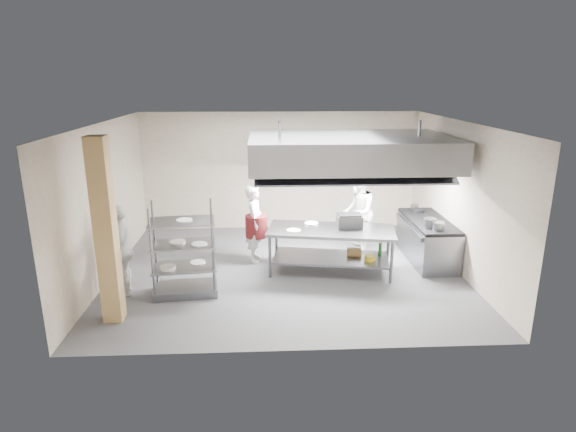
{
  "coord_description": "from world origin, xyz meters",
  "views": [
    {
      "loc": [
        -0.42,
        -9.16,
        3.83
      ],
      "look_at": [
        0.05,
        0.2,
        1.11
      ],
      "focal_mm": 30.0,
      "sensor_mm": 36.0,
      "label": 1
    }
  ],
  "objects_px": {
    "island": "(331,250)",
    "chef_plating": "(122,250)",
    "griddle": "(349,221)",
    "stockpot": "(430,223)",
    "pass_rack": "(183,249)",
    "cooking_range": "(427,241)",
    "chef_line": "(358,212)",
    "chef_head": "(255,223)"
  },
  "relations": [
    {
      "from": "pass_rack",
      "to": "chef_line",
      "type": "distance_m",
      "value": 4.09
    },
    {
      "from": "griddle",
      "to": "stockpot",
      "type": "relative_size",
      "value": 1.87
    },
    {
      "from": "stockpot",
      "to": "cooking_range",
      "type": "bearing_deg",
      "value": 73.0
    },
    {
      "from": "island",
      "to": "pass_rack",
      "type": "distance_m",
      "value": 2.96
    },
    {
      "from": "island",
      "to": "chef_head",
      "type": "distance_m",
      "value": 1.73
    },
    {
      "from": "pass_rack",
      "to": "chef_head",
      "type": "relative_size",
      "value": 1.02
    },
    {
      "from": "pass_rack",
      "to": "chef_line",
      "type": "xyz_separation_m",
      "value": [
        3.54,
        2.05,
        0.07
      ]
    },
    {
      "from": "island",
      "to": "griddle",
      "type": "xyz_separation_m",
      "value": [
        0.38,
        0.14,
        0.58
      ]
    },
    {
      "from": "chef_plating",
      "to": "stockpot",
      "type": "height_order",
      "value": "chef_plating"
    },
    {
      "from": "cooking_range",
      "to": "griddle",
      "type": "distance_m",
      "value": 1.94
    },
    {
      "from": "stockpot",
      "to": "chef_line",
      "type": "bearing_deg",
      "value": 138.79
    },
    {
      "from": "chef_line",
      "to": "stockpot",
      "type": "xyz_separation_m",
      "value": [
        1.26,
        -1.1,
        0.07
      ]
    },
    {
      "from": "island",
      "to": "pass_rack",
      "type": "relative_size",
      "value": 1.47
    },
    {
      "from": "stockpot",
      "to": "chef_head",
      "type": "bearing_deg",
      "value": 169.48
    },
    {
      "from": "griddle",
      "to": "stockpot",
      "type": "height_order",
      "value": "griddle"
    },
    {
      "from": "island",
      "to": "chef_plating",
      "type": "bearing_deg",
      "value": -158.4
    },
    {
      "from": "cooking_range",
      "to": "griddle",
      "type": "xyz_separation_m",
      "value": [
        -1.79,
        -0.44,
        0.61
      ]
    },
    {
      "from": "island",
      "to": "chef_head",
      "type": "height_order",
      "value": "chef_head"
    },
    {
      "from": "pass_rack",
      "to": "griddle",
      "type": "distance_m",
      "value": 3.34
    },
    {
      "from": "chef_plating",
      "to": "griddle",
      "type": "bearing_deg",
      "value": 92.23
    },
    {
      "from": "pass_rack",
      "to": "cooking_range",
      "type": "relative_size",
      "value": 0.86
    },
    {
      "from": "cooking_range",
      "to": "chef_plating",
      "type": "relative_size",
      "value": 1.19
    },
    {
      "from": "island",
      "to": "chef_line",
      "type": "xyz_separation_m",
      "value": [
        0.75,
        1.16,
        0.47
      ]
    },
    {
      "from": "griddle",
      "to": "stockpot",
      "type": "xyz_separation_m",
      "value": [
        1.63,
        -0.09,
        -0.04
      ]
    },
    {
      "from": "pass_rack",
      "to": "stockpot",
      "type": "bearing_deg",
      "value": 4.51
    },
    {
      "from": "cooking_range",
      "to": "stockpot",
      "type": "height_order",
      "value": "stockpot"
    },
    {
      "from": "pass_rack",
      "to": "cooking_range",
      "type": "bearing_deg",
      "value": 9.87
    },
    {
      "from": "cooking_range",
      "to": "chef_line",
      "type": "distance_m",
      "value": 1.61
    },
    {
      "from": "island",
      "to": "chef_plating",
      "type": "distance_m",
      "value": 4.01
    },
    {
      "from": "chef_plating",
      "to": "stockpot",
      "type": "xyz_separation_m",
      "value": [
        5.92,
        0.86,
        0.15
      ]
    },
    {
      "from": "chef_line",
      "to": "chef_plating",
      "type": "distance_m",
      "value": 5.06
    },
    {
      "from": "island",
      "to": "chef_head",
      "type": "xyz_separation_m",
      "value": [
        -1.53,
        0.71,
        0.38
      ]
    },
    {
      "from": "pass_rack",
      "to": "chef_line",
      "type": "bearing_deg",
      "value": 23.42
    },
    {
      "from": "cooking_range",
      "to": "griddle",
      "type": "bearing_deg",
      "value": -166.32
    },
    {
      "from": "pass_rack",
      "to": "chef_plating",
      "type": "height_order",
      "value": "pass_rack"
    },
    {
      "from": "pass_rack",
      "to": "chef_head",
      "type": "xyz_separation_m",
      "value": [
        1.26,
        1.6,
        -0.02
      ]
    },
    {
      "from": "chef_head",
      "to": "stockpot",
      "type": "bearing_deg",
      "value": -97.02
    },
    {
      "from": "cooking_range",
      "to": "chef_line",
      "type": "height_order",
      "value": "chef_line"
    },
    {
      "from": "island",
      "to": "stockpot",
      "type": "distance_m",
      "value": 2.08
    },
    {
      "from": "island",
      "to": "chef_plating",
      "type": "relative_size",
      "value": 1.49
    },
    {
      "from": "chef_line",
      "to": "chef_plating",
      "type": "xyz_separation_m",
      "value": [
        -4.66,
        -1.96,
        -0.08
      ]
    },
    {
      "from": "island",
      "to": "pass_rack",
      "type": "bearing_deg",
      "value": -152.31
    }
  ]
}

